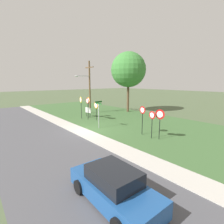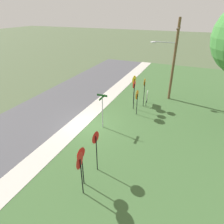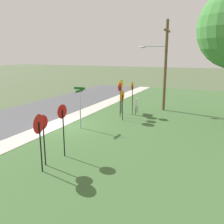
{
  "view_description": "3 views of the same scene",
  "coord_description": "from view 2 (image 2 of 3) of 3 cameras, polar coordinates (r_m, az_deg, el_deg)",
  "views": [
    {
      "loc": [
        13.59,
        -8.44,
        4.69
      ],
      "look_at": [
        0.15,
        2.74,
        1.54
      ],
      "focal_mm": 27.12,
      "sensor_mm": 36.0,
      "label": 1
    },
    {
      "loc": [
        11.64,
        7.02,
        8.21
      ],
      "look_at": [
        0.35,
        2.22,
        1.8
      ],
      "focal_mm": 31.7,
      "sensor_mm": 36.0,
      "label": 2
    },
    {
      "loc": [
        13.28,
        9.52,
        4.85
      ],
      "look_at": [
        -0.38,
        3.42,
        1.3
      ],
      "focal_mm": 39.21,
      "sensor_mm": 36.0,
      "label": 3
    }
  ],
  "objects": [
    {
      "name": "street_name_post",
      "position": [
        14.66,
        -2.78,
        1.13
      ],
      "size": [
        0.96,
        0.82,
        2.74
      ],
      "rotation": [
        0.0,
        0.0,
        0.01
      ],
      "color": "#9EA0A8",
      "rests_on": "grass_median"
    },
    {
      "name": "notice_board",
      "position": [
        19.02,
        10.04,
        4.47
      ],
      "size": [
        1.09,
        0.18,
        1.25
      ],
      "rotation": [
        0.0,
        0.0,
        0.14
      ],
      "color": "black",
      "rests_on": "grass_median"
    },
    {
      "name": "stop_sign_far_left",
      "position": [
        18.25,
        9.31,
        7.2
      ],
      "size": [
        0.67,
        0.1,
        2.67
      ],
      "rotation": [
        0.0,
        0.0,
        0.04
      ],
      "color": "black",
      "rests_on": "grass_median"
    },
    {
      "name": "stop_sign_near_left",
      "position": [
        16.68,
        7.22,
        4.28
      ],
      "size": [
        0.8,
        0.09,
        2.24
      ],
      "rotation": [
        0.0,
        0.0,
        -0.0
      ],
      "color": "black",
      "rests_on": "grass_median"
    },
    {
      "name": "grass_median",
      "position": [
        14.27,
        14.84,
        -8.51
      ],
      "size": [
        44.0,
        12.0,
        0.04
      ],
      "primitive_type": "cube",
      "color": "#3D6033",
      "rests_on": "ground_plane"
    },
    {
      "name": "stop_sign_far_center",
      "position": [
        18.59,
        6.37,
        8.12
      ],
      "size": [
        0.72,
        0.16,
        2.78
      ],
      "rotation": [
        0.0,
        0.0,
        -0.18
      ],
      "color": "black",
      "rests_on": "grass_median"
    },
    {
      "name": "stop_sign_near_right",
      "position": [
        17.6,
        6.37,
        6.61
      ],
      "size": [
        0.66,
        0.11,
        2.67
      ],
      "rotation": [
        0.0,
        0.0,
        -0.06
      ],
      "color": "black",
      "rests_on": "grass_median"
    },
    {
      "name": "road_asphalt",
      "position": [
        18.51,
        -19.98,
        -0.51
      ],
      "size": [
        44.0,
        6.4,
        0.01
      ],
      "primitive_type": "cube",
      "color": "#4C4C51",
      "rests_on": "ground_plane"
    },
    {
      "name": "utility_pole",
      "position": [
        19.96,
        17.0,
        14.78
      ],
      "size": [
        2.1,
        2.48,
        7.58
      ],
      "color": "brown",
      "rests_on": "grass_median"
    },
    {
      "name": "ground_plane",
      "position": [
        15.88,
        -6.91,
        -3.76
      ],
      "size": [
        160.0,
        160.0,
        0.0
      ],
      "primitive_type": "plane",
      "color": "#4C5B3D"
    },
    {
      "name": "yield_sign_near_left",
      "position": [
        10.03,
        -8.86,
        -13.03
      ],
      "size": [
        0.65,
        0.12,
        2.29
      ],
      "rotation": [
        0.0,
        0.0,
        -0.09
      ],
      "color": "black",
      "rests_on": "grass_median"
    },
    {
      "name": "yield_sign_near_right",
      "position": [
        9.47,
        -9.24,
        -14.7
      ],
      "size": [
        0.79,
        0.16,
        2.47
      ],
      "rotation": [
        0.0,
        0.0,
        0.16
      ],
      "color": "black",
      "rests_on": "grass_median"
    },
    {
      "name": "sidewalk_strip",
      "position": [
        16.23,
        -9.39,
        -3.07
      ],
      "size": [
        44.0,
        1.6,
        0.06
      ],
      "primitive_type": "cube",
      "color": "#BCB7AD",
      "rests_on": "ground_plane"
    },
    {
      "name": "yield_sign_far_left",
      "position": [
        10.63,
        -4.72,
        -8.76
      ],
      "size": [
        0.67,
        0.11,
        2.54
      ],
      "rotation": [
        0.0,
        0.0,
        -0.08
      ],
      "color": "black",
      "rests_on": "grass_median"
    }
  ]
}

